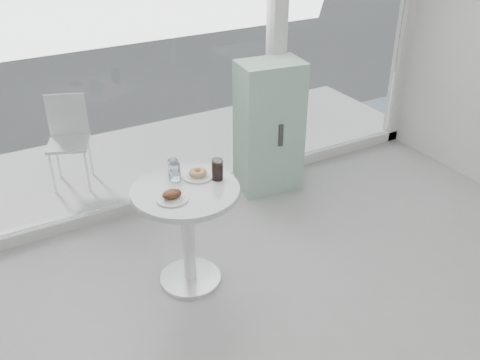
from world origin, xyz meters
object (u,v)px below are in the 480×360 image
plate_donut (198,174)px  water_tumbler_a (175,173)px  patio_chair (68,135)px  mint_cabinet (269,127)px  main_table (187,216)px  plate_fritter (172,196)px  water_tumbler_b (173,168)px  cola_glass (217,170)px

plate_donut → water_tumbler_a: size_ratio=1.74×
water_tumbler_a → plate_donut: bearing=-15.1°
patio_chair → water_tumbler_a: size_ratio=6.79×
mint_cabinet → main_table: bearing=-136.8°
mint_cabinet → plate_fritter: mint_cabinet is taller
plate_donut → water_tumbler_b: (-0.13, 0.11, 0.03)m
plate_fritter → plate_donut: bearing=34.8°
patio_chair → plate_fritter: size_ratio=3.96×
water_tumbler_b → cola_glass: size_ratio=0.78×
mint_cabinet → water_tumbler_b: 1.39m
water_tumbler_a → cola_glass: bearing=-28.1°
mint_cabinet → plate_fritter: 1.66m
water_tumbler_b → plate_fritter: bearing=-114.3°
water_tumbler_b → patio_chair: bearing=103.3°
cola_glass → water_tumbler_a: bearing=151.9°
patio_chair → main_table: bearing=-57.5°
main_table → mint_cabinet: size_ratio=0.64×
water_tumbler_a → water_tumbler_b: size_ratio=1.05×
patio_chair → cola_glass: 1.91m
main_table → mint_cabinet: bearing=36.1°
patio_chair → plate_fritter: patio_chair is taller
main_table → cola_glass: 0.38m
water_tumbler_b → mint_cabinet: bearing=29.1°
water_tumbler_a → cola_glass: (0.25, -0.13, 0.02)m
plate_donut → cola_glass: size_ratio=1.43×
mint_cabinet → water_tumbler_b: bearing=-143.7°
plate_donut → cola_glass: cola_glass is taller
mint_cabinet → patio_chair: mint_cabinet is taller
main_table → plate_fritter: bearing=-146.2°
main_table → water_tumbler_b: size_ratio=6.71×
water_tumbler_a → water_tumbler_b: water_tumbler_a is taller
mint_cabinet → water_tumbler_a: (-1.21, -0.74, 0.22)m
plate_donut → water_tumbler_b: size_ratio=1.84×
mint_cabinet → water_tumbler_a: 1.44m
main_table → plate_donut: 0.30m
plate_donut → water_tumbler_b: bearing=140.5°
main_table → patio_chair: bearing=101.5°
mint_cabinet → plate_fritter: bearing=-137.0°
patio_chair → plate_donut: bearing=-52.3°
patio_chair → mint_cabinet: bearing=-9.0°
main_table → mint_cabinet: (1.21, 0.88, 0.05)m
plate_fritter → cola_glass: cola_glass is taller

